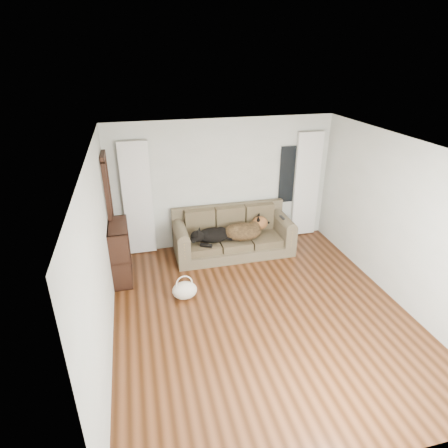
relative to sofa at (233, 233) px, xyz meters
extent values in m
plane|color=#34190A|center=(-0.08, -1.97, -0.45)|extent=(5.00, 5.00, 0.00)
plane|color=white|center=(-0.08, -1.97, 2.15)|extent=(5.00, 5.00, 0.00)
cube|color=silver|center=(-0.08, 0.53, 0.85)|extent=(4.50, 0.04, 2.60)
cube|color=silver|center=(-2.33, -1.97, 0.85)|extent=(0.04, 5.00, 2.60)
cube|color=silver|center=(2.17, -1.97, 0.85)|extent=(0.04, 5.00, 2.60)
cube|color=silver|center=(-1.78, 0.45, 0.70)|extent=(0.55, 0.08, 2.25)
cube|color=silver|center=(1.72, 0.45, 0.70)|extent=(0.55, 0.08, 2.25)
cube|color=black|center=(1.37, 0.50, 0.95)|extent=(0.50, 0.03, 1.20)
cube|color=black|center=(-2.28, 0.08, 0.60)|extent=(0.07, 0.60, 2.10)
cube|color=brown|center=(0.00, 0.00, 0.00)|extent=(2.33, 1.01, 0.95)
ellipsoid|color=black|center=(-0.46, -0.07, 0.03)|extent=(0.66, 0.48, 0.26)
ellipsoid|color=black|center=(0.21, -0.08, 0.04)|extent=(0.81, 0.59, 0.35)
cube|color=black|center=(0.97, -0.13, 0.28)|extent=(0.06, 0.19, 0.02)
ellipsoid|color=silver|center=(-1.19, -1.30, -0.29)|extent=(0.48, 0.41, 0.30)
cube|color=black|center=(-2.17, -0.42, 0.05)|extent=(0.33, 0.85, 1.06)
camera|label=1|loc=(-1.79, -6.43, 3.30)|focal=30.00mm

